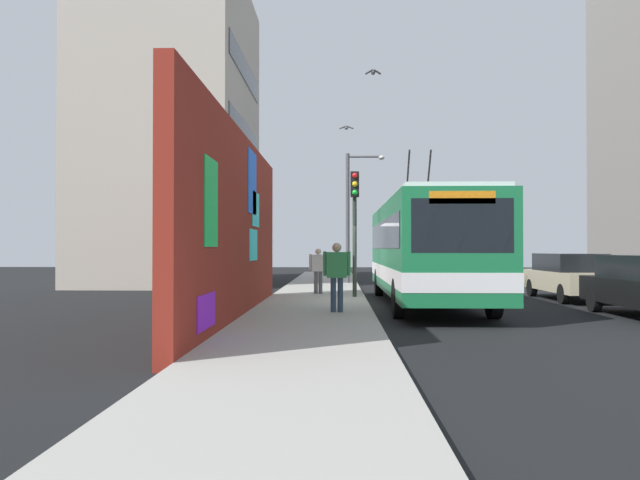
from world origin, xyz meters
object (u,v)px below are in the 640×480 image
pedestrian_midblock (318,267)px  city_bus (425,247)px  parked_car_champagne (570,275)px  street_lamp (352,208)px  traffic_light (355,212)px  pedestrian_at_curb (337,271)px

pedestrian_midblock → city_bus: bearing=-128.5°
city_bus → parked_car_champagne: (2.09, -5.20, -0.96)m
pedestrian_midblock → street_lamp: street_lamp is taller
parked_car_champagne → traffic_light: (-0.85, 7.35, 2.12)m
city_bus → parked_car_champagne: bearing=-68.1°
parked_car_champagne → pedestrian_midblock: 8.63m
city_bus → traffic_light: bearing=60.1°
traffic_light → street_lamp: bearing=-0.8°
traffic_light → street_lamp: street_lamp is taller
traffic_light → street_lamp: (8.66, -0.12, 0.72)m
pedestrian_midblock → street_lamp: size_ratio=0.26×
parked_car_champagne → street_lamp: 11.01m
city_bus → parked_car_champagne: size_ratio=2.40×
city_bus → pedestrian_at_curb: 4.67m
traffic_light → pedestrian_at_curb: bearing=173.3°
pedestrian_midblock → traffic_light: bearing=-139.6°
pedestrian_at_curb → parked_car_champagne: bearing=-53.7°
traffic_light → street_lamp: 8.69m
parked_car_champagne → pedestrian_at_curb: bearing=126.3°
parked_car_champagne → street_lamp: size_ratio=0.81×
pedestrian_midblock → traffic_light: size_ratio=0.38×
city_bus → pedestrian_midblock: (2.71, 3.41, -0.71)m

